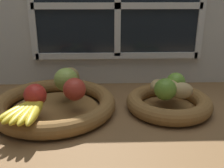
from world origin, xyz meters
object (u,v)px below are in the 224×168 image
(banana_bunch_front, at_px, (28,110))
(potato_large, at_px, (170,88))
(fruit_bowl_right, at_px, (169,103))
(lime_far, at_px, (176,82))
(lime_near, at_px, (165,89))
(fruit_bowl_left, at_px, (55,104))
(potato_back, at_px, (172,84))
(apple_green_back, at_px, (66,80))
(apple_red_right, at_px, (74,90))
(chili_pepper, at_px, (177,94))
(potato_small, at_px, (182,91))
(apple_red_front, at_px, (35,95))
(pear_brown, at_px, (71,78))
(potato_oblong, at_px, (158,86))

(banana_bunch_front, distance_m, potato_large, 0.43)
(fruit_bowl_right, xyz_separation_m, potato_large, (0.00, 0.00, 0.05))
(lime_far, bearing_deg, lime_near, -125.84)
(fruit_bowl_left, distance_m, potato_back, 0.39)
(potato_back, xyz_separation_m, lime_far, (0.01, -0.00, 0.01))
(banana_bunch_front, bearing_deg, apple_green_back, 65.40)
(fruit_bowl_right, distance_m, lime_far, 0.07)
(apple_red_right, xyz_separation_m, chili_pepper, (0.32, 0.01, -0.02))
(fruit_bowl_right, height_order, potato_small, potato_small)
(apple_red_front, relative_size, pear_brown, 0.90)
(fruit_bowl_right, bearing_deg, fruit_bowl_left, 180.00)
(apple_red_right, height_order, potato_back, apple_red_right)
(apple_red_front, bearing_deg, fruit_bowl_right, 9.16)
(fruit_bowl_left, distance_m, banana_bunch_front, 0.14)
(pear_brown, distance_m, chili_pepper, 0.35)
(lime_far, relative_size, chili_pepper, 0.59)
(pear_brown, height_order, banana_bunch_front, pear_brown)
(apple_green_back, xyz_separation_m, apple_red_front, (-0.07, -0.11, -0.01))
(apple_red_front, height_order, potato_back, apple_red_front)
(potato_oblong, bearing_deg, potato_small, -41.42)
(apple_red_right, distance_m, banana_bunch_front, 0.15)
(lime_near, distance_m, lime_far, 0.09)
(potato_oblong, xyz_separation_m, chili_pepper, (0.05, -0.04, -0.01))
(apple_green_back, bearing_deg, banana_bunch_front, -114.60)
(apple_red_front, bearing_deg, lime_far, 13.06)
(potato_small, relative_size, chili_pepper, 0.67)
(fruit_bowl_right, relative_size, apple_green_back, 3.50)
(lime_near, xyz_separation_m, lime_far, (0.05, 0.07, -0.00))
(potato_small, height_order, potato_oblong, potato_small)
(apple_red_right, height_order, chili_pepper, apple_red_right)
(banana_bunch_front, xyz_separation_m, potato_large, (0.41, 0.13, 0.01))
(apple_red_front, bearing_deg, pear_brown, 58.31)
(banana_bunch_front, height_order, lime_near, lime_near)
(banana_bunch_front, bearing_deg, apple_red_right, 39.20)
(potato_back, bearing_deg, apple_green_back, 178.45)
(apple_red_front, height_order, chili_pepper, apple_red_front)
(potato_large, xyz_separation_m, lime_far, (0.03, 0.04, 0.01))
(fruit_bowl_left, relative_size, potato_back, 5.22)
(fruit_bowl_left, distance_m, apple_green_back, 0.09)
(apple_green_back, distance_m, pear_brown, 0.03)
(apple_red_right, height_order, lime_near, apple_red_right)
(potato_oblong, distance_m, lime_near, 0.06)
(apple_green_back, height_order, potato_large, apple_green_back)
(fruit_bowl_left, distance_m, lime_far, 0.40)
(apple_red_front, relative_size, potato_large, 1.09)
(potato_small, bearing_deg, apple_red_front, -175.20)
(apple_green_back, bearing_deg, apple_red_front, -122.56)
(apple_red_right, height_order, pear_brown, pear_brown)
(apple_green_back, distance_m, potato_small, 0.37)
(potato_oblong, distance_m, chili_pepper, 0.07)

